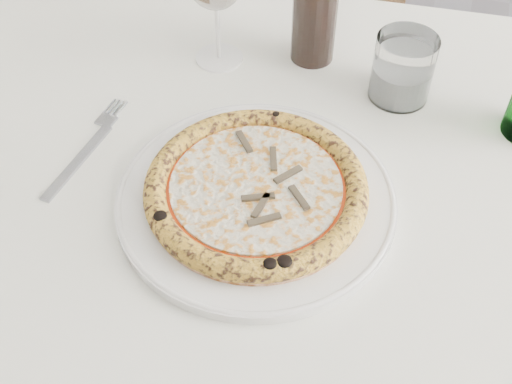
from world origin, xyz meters
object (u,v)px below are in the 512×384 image
at_px(dining_table, 276,196).
at_px(chair_far, 327,4).
at_px(plate, 256,198).
at_px(tumbler, 402,72).
at_px(pizza, 256,189).

distance_m(dining_table, chair_far, 0.74).
height_order(chair_far, plate, chair_far).
relative_size(plate, tumbler, 3.57).
bearing_deg(plate, pizza, -163.78).
bearing_deg(plate, dining_table, 90.00).
distance_m(dining_table, plate, 0.14).
bearing_deg(pizza, tumbler, 62.34).
xyz_separation_m(pizza, tumbler, (0.14, 0.26, 0.02)).
bearing_deg(plate, tumbler, 62.34).
height_order(pizza, tumbler, tumbler).
distance_m(dining_table, tumbler, 0.25).
bearing_deg(chair_far, pizza, -84.46).
bearing_deg(dining_table, pizza, -90.00).
bearing_deg(tumbler, plate, -117.66).
relative_size(plate, pizza, 1.26).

